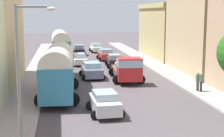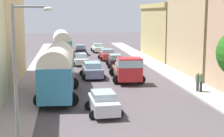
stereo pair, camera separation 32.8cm
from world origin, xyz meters
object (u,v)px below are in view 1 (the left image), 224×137
at_px(parked_bus_1, 61,44).
at_px(streetlamp_near, 23,66).
at_px(car_4, 92,70).
at_px(car_5, 79,59).
at_px(car_6, 79,50).
at_px(pedestrian_0, 201,81).
at_px(car_0, 114,61).
at_px(pedestrian_1, 198,81).
at_px(car_2, 96,48).
at_px(cargo_truck_0, 127,69).
at_px(car_3, 105,103).
at_px(parked_bus_0, 58,69).
at_px(car_1, 106,54).

relative_size(parked_bus_1, streetlamp_near, 1.35).
height_order(car_4, car_5, car_4).
distance_m(car_6, pedestrian_0, 28.92).
relative_size(parked_bus_1, car_6, 2.59).
bearing_deg(car_0, parked_bus_1, 134.07).
distance_m(car_6, pedestrian_1, 28.55).
relative_size(car_2, car_6, 1.16).
relative_size(cargo_truck_0, car_3, 1.91).
height_order(parked_bus_1, car_5, parked_bus_1).
bearing_deg(car_4, cargo_truck_0, -38.82).
xyz_separation_m(car_5, pedestrian_1, (8.87, -16.92, 0.24)).
distance_m(parked_bus_1, car_0, 9.44).
xyz_separation_m(car_0, pedestrian_0, (4.87, -14.93, 0.22)).
relative_size(pedestrian_0, pedestrian_1, 1.00).
relative_size(parked_bus_1, cargo_truck_0, 1.30).
xyz_separation_m(parked_bus_0, car_1, (6.53, 20.85, -1.49)).
height_order(parked_bus_0, streetlamp_near, streetlamp_near).
bearing_deg(car_4, pedestrian_1, -43.98).
relative_size(cargo_truck_0, car_0, 1.71).
height_order(car_1, streetlamp_near, streetlamp_near).
distance_m(pedestrian_0, streetlamp_near, 16.77).
relative_size(pedestrian_0, streetlamp_near, 0.25).
height_order(parked_bus_0, car_1, parked_bus_0).
bearing_deg(streetlamp_near, pedestrian_0, 37.28).
xyz_separation_m(cargo_truck_0, car_5, (-3.92, 11.64, -0.52)).
bearing_deg(cargo_truck_0, car_1, 89.84).
xyz_separation_m(car_4, pedestrian_0, (8.28, -8.18, 0.20)).
relative_size(car_5, streetlamp_near, 0.62).
relative_size(parked_bus_0, car_3, 2.42).
bearing_deg(car_5, car_1, 45.83).
height_order(car_2, pedestrian_1, pedestrian_1).
distance_m(parked_bus_0, pedestrian_0, 11.66).
bearing_deg(car_3, pedestrian_1, 30.16).
bearing_deg(parked_bus_1, car_4, -77.14).
height_order(parked_bus_1, pedestrian_0, parked_bus_1).
distance_m(parked_bus_1, car_4, 13.87).
bearing_deg(car_2, car_1, -88.17).
bearing_deg(car_1, streetlamp_near, -104.42).
bearing_deg(car_2, parked_bus_1, -121.62).
distance_m(car_2, car_4, 23.33).
xyz_separation_m(car_2, pedestrian_0, (5.37, -31.33, 0.27)).
bearing_deg(car_3, car_4, 88.52).
bearing_deg(pedestrian_0, parked_bus_0, 177.56).
relative_size(car_6, pedestrian_1, 2.05).
bearing_deg(pedestrian_0, pedestrian_1, 114.09).
distance_m(parked_bus_0, car_1, 21.90).
xyz_separation_m(car_2, streetlamp_near, (-7.73, -41.31, 3.39)).
bearing_deg(car_6, car_2, 49.74).
height_order(cargo_truck_0, car_5, cargo_truck_0).
distance_m(car_3, car_4, 12.76).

